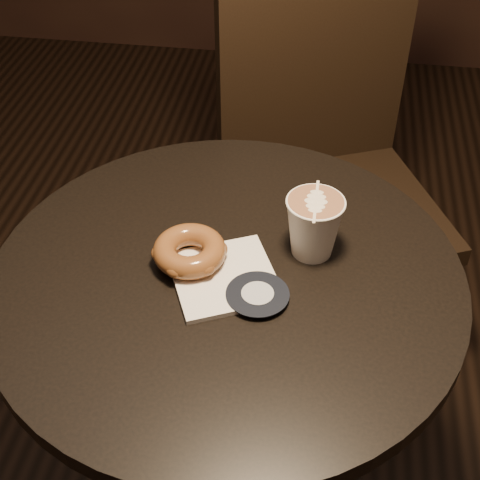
# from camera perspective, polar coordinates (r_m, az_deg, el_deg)

# --- Properties ---
(cafe_table) EXTENTS (0.70, 0.70, 0.75)m
(cafe_table) POSITION_cam_1_polar(r_m,az_deg,el_deg) (1.13, -0.99, -9.87)
(cafe_table) COLOR black
(cafe_table) RESTS_ON ground
(chair) EXTENTS (0.57, 0.57, 1.10)m
(chair) POSITION_cam_1_polar(r_m,az_deg,el_deg) (1.52, 7.17, 8.33)
(chair) COLOR black
(chair) RESTS_ON ground
(pastry_bag) EXTENTS (0.19, 0.19, 0.01)m
(pastry_bag) POSITION_cam_1_polar(r_m,az_deg,el_deg) (0.97, -1.36, -3.18)
(pastry_bag) COLOR white
(pastry_bag) RESTS_ON cafe_table
(doughnut) EXTENTS (0.11, 0.11, 0.03)m
(doughnut) POSITION_cam_1_polar(r_m,az_deg,el_deg) (0.98, -4.33, -0.92)
(doughnut) COLOR brown
(doughnut) RESTS_ON pastry_bag
(latte_cup) EXTENTS (0.09, 0.09, 0.10)m
(latte_cup) POSITION_cam_1_polar(r_m,az_deg,el_deg) (0.99, 6.30, 1.13)
(latte_cup) COLOR white
(latte_cup) RESTS_ON cafe_table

